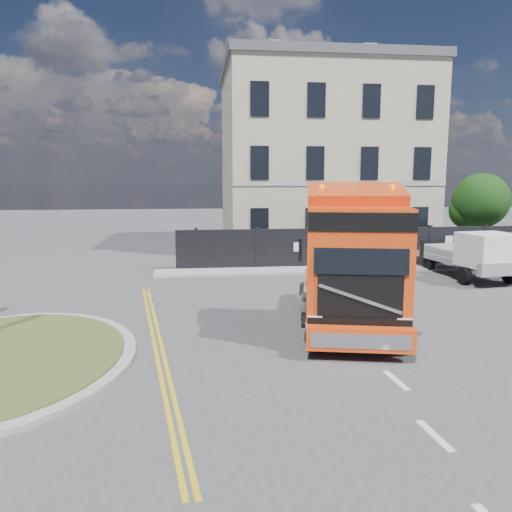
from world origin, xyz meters
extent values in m
plane|color=#424244|center=(0.00, 0.00, 0.00)|extent=(120.00, 120.00, 0.00)
cube|color=black|center=(6.00, 9.00, 1.00)|extent=(18.00, 0.25, 2.00)
cube|color=silver|center=(14.50, 9.00, 1.00)|extent=(2.60, 0.12, 2.00)
cube|color=#BFAD97|center=(6.00, 16.50, 5.50)|extent=(12.00, 10.00, 11.00)
cube|color=#4B4B50|center=(6.00, 16.50, 11.25)|extent=(12.30, 10.30, 0.50)
cube|color=#BFAD97|center=(3.00, 16.50, 12.00)|extent=(0.80, 0.80, 1.60)
cube|color=#BFAD97|center=(9.00, 16.50, 12.00)|extent=(0.80, 0.80, 1.60)
cylinder|color=#382619|center=(14.50, 12.00, 1.20)|extent=(0.24, 0.24, 2.40)
sphere|color=black|center=(14.50, 12.00, 3.20)|extent=(3.20, 3.20, 3.20)
sphere|color=black|center=(14.00, 12.40, 2.60)|extent=(2.20, 2.20, 2.20)
cube|color=gray|center=(6.00, 8.10, 0.06)|extent=(20.00, 1.60, 0.12)
cube|color=black|center=(2.71, -0.53, 0.79)|extent=(3.98, 7.04, 0.47)
cube|color=#E33F10|center=(2.31, -2.33, 2.26)|extent=(3.17, 3.25, 2.95)
cube|color=#E33F10|center=(2.55, -1.25, 3.48)|extent=(2.78, 1.50, 1.47)
cube|color=black|center=(2.01, -3.64, 2.69)|extent=(2.27, 0.57, 1.11)
cube|color=#E33F10|center=(1.94, -3.97, 0.58)|extent=(2.65, 0.94, 0.58)
cylinder|color=black|center=(1.01, -2.90, 0.55)|extent=(0.57, 1.14, 1.10)
cylinder|color=gray|center=(1.01, -2.90, 0.55)|extent=(0.50, 0.67, 0.60)
cylinder|color=black|center=(3.23, -3.40, 0.55)|extent=(0.57, 1.14, 1.10)
cylinder|color=gray|center=(3.23, -3.40, 0.55)|extent=(0.50, 0.67, 0.60)
cylinder|color=black|center=(1.84, 0.75, 0.55)|extent=(0.57, 1.14, 1.10)
cylinder|color=gray|center=(1.84, 0.75, 0.55)|extent=(0.50, 0.67, 0.60)
cylinder|color=black|center=(4.05, 0.25, 0.55)|extent=(0.57, 1.14, 1.10)
cylinder|color=gray|center=(4.05, 0.25, 0.55)|extent=(0.50, 0.67, 0.60)
cylinder|color=black|center=(2.11, 1.98, 0.55)|extent=(0.57, 1.14, 1.10)
cylinder|color=gray|center=(2.11, 1.98, 0.55)|extent=(0.50, 0.67, 0.60)
cylinder|color=black|center=(4.33, 1.48, 0.55)|extent=(0.57, 1.14, 1.10)
cylinder|color=gray|center=(4.33, 1.48, 0.55)|extent=(0.50, 0.67, 0.60)
cube|color=gray|center=(10.35, 5.91, 0.76)|extent=(2.70, 5.45, 0.27)
cube|color=silver|center=(10.35, 4.27, 1.47)|extent=(2.30, 2.20, 1.42)
cylinder|color=black|center=(9.31, 4.27, 0.38)|extent=(0.27, 0.76, 0.76)
cylinder|color=black|center=(11.38, 4.27, 0.38)|extent=(0.27, 0.76, 0.76)
cylinder|color=black|center=(9.31, 7.54, 0.38)|extent=(0.27, 0.76, 0.76)
cylinder|color=black|center=(11.38, 7.54, 0.38)|extent=(0.27, 0.76, 0.76)
camera|label=1|loc=(-2.02, -15.33, 4.47)|focal=35.00mm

